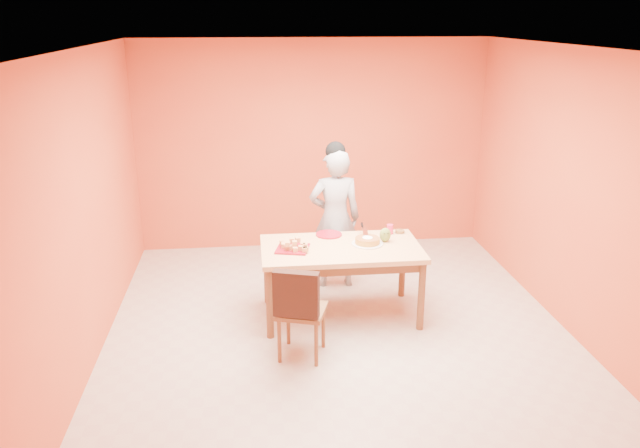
{
  "coord_description": "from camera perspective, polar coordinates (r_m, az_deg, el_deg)",
  "views": [
    {
      "loc": [
        -0.8,
        -5.43,
        2.98
      ],
      "look_at": [
        -0.15,
        0.3,
        1.03
      ],
      "focal_mm": 35.0,
      "sensor_mm": 36.0,
      "label": 1
    }
  ],
  "objects": [
    {
      "name": "wall_right",
      "position": [
        6.43,
        22.13,
        2.66
      ],
      "size": [
        0.0,
        5.0,
        5.0
      ],
      "primitive_type": "plane",
      "rotation": [
        1.57,
        0.0,
        -1.57
      ],
      "color": "#C6522D",
      "rests_on": "floor"
    },
    {
      "name": "white_cake_plate",
      "position": [
        6.32,
        4.35,
        -1.81
      ],
      "size": [
        0.37,
        0.37,
        0.01
      ],
      "primitive_type": "cylinder",
      "rotation": [
        0.0,
        0.0,
        0.2
      ],
      "color": "silver",
      "rests_on": "dining_table"
    },
    {
      "name": "wall_left",
      "position": [
        5.85,
        -20.54,
        1.33
      ],
      "size": [
        0.0,
        5.0,
        5.0
      ],
      "primitive_type": "plane",
      "rotation": [
        1.57,
        0.0,
        1.57
      ],
      "color": "#C6522D",
      "rests_on": "floor"
    },
    {
      "name": "pastry_platter",
      "position": [
        6.17,
        -2.52,
        -2.27
      ],
      "size": [
        0.37,
        0.37,
        0.02
      ],
      "primitive_type": "cube",
      "rotation": [
        0.0,
        0.0,
        -0.24
      ],
      "color": "maroon",
      "rests_on": "dining_table"
    },
    {
      "name": "sponge_cake",
      "position": [
        6.31,
        4.36,
        -1.52
      ],
      "size": [
        0.3,
        0.3,
        0.06
      ],
      "primitive_type": "cylinder",
      "rotation": [
        0.0,
        0.0,
        0.24
      ],
      "color": "gold",
      "rests_on": "white_cake_plate"
    },
    {
      "name": "wall_back",
      "position": [
        8.13,
        -0.68,
        7.17
      ],
      "size": [
        4.5,
        0.0,
        4.5
      ],
      "primitive_type": "plane",
      "rotation": [
        1.57,
        0.0,
        0.0
      ],
      "color": "#C6522D",
      "rests_on": "floor"
    },
    {
      "name": "pastry_pile",
      "position": [
        6.15,
        -2.53,
        -1.8
      ],
      "size": [
        0.28,
        0.28,
        0.09
      ],
      "primitive_type": null,
      "color": "tan",
      "rests_on": "pastry_platter"
    },
    {
      "name": "dining_chair",
      "position": [
        5.62,
        -1.68,
        -7.79
      ],
      "size": [
        0.53,
        0.59,
        0.91
      ],
      "rotation": [
        0.0,
        0.0,
        -0.31
      ],
      "color": "brown",
      "rests_on": "floor"
    },
    {
      "name": "dining_table",
      "position": [
        6.28,
        1.94,
        -2.88
      ],
      "size": [
        1.6,
        0.9,
        0.76
      ],
      "color": "#F1C17E",
      "rests_on": "floor"
    },
    {
      "name": "ceiling",
      "position": [
        5.49,
        2.0,
        15.81
      ],
      "size": [
        5.0,
        5.0,
        0.0
      ],
      "primitive_type": "plane",
      "rotation": [
        3.14,
        0.0,
        0.0
      ],
      "color": "white",
      "rests_on": "wall_back"
    },
    {
      "name": "person",
      "position": [
        6.97,
        1.38,
        0.48
      ],
      "size": [
        0.58,
        0.38,
        1.59
      ],
      "primitive_type": "imported",
      "rotation": [
        0.0,
        0.0,
        3.14
      ],
      "color": "gray",
      "rests_on": "floor"
    },
    {
      "name": "red_dinner_plate",
      "position": [
        6.56,
        0.82,
        -0.96
      ],
      "size": [
        0.3,
        0.3,
        0.02
      ],
      "primitive_type": "cylinder",
      "rotation": [
        0.0,
        0.0,
        -0.11
      ],
      "color": "maroon",
      "rests_on": "dining_table"
    },
    {
      "name": "egg_ornament",
      "position": [
        6.39,
        5.98,
        -0.99
      ],
      "size": [
        0.14,
        0.12,
        0.15
      ],
      "primitive_type": "ellipsoid",
      "rotation": [
        0.0,
        0.0,
        0.28
      ],
      "color": "olive",
      "rests_on": "dining_table"
    },
    {
      "name": "floor",
      "position": [
        6.24,
        1.72,
        -9.79
      ],
      "size": [
        5.0,
        5.0,
        0.0
      ],
      "primitive_type": "plane",
      "color": "beige",
      "rests_on": "ground"
    },
    {
      "name": "checker_tin",
      "position": [
        6.68,
        7.31,
        -0.69
      ],
      "size": [
        0.1,
        0.1,
        0.03
      ],
      "primitive_type": "cylinder",
      "rotation": [
        0.0,
        0.0,
        0.01
      ],
      "color": "#3C2110",
      "rests_on": "dining_table"
    },
    {
      "name": "magenta_glass",
      "position": [
        6.63,
        6.41,
        -0.47
      ],
      "size": [
        0.08,
        0.08,
        0.1
      ],
      "primitive_type": "cylinder",
      "rotation": [
        0.0,
        0.0,
        0.08
      ],
      "color": "#D7204C",
      "rests_on": "dining_table"
    },
    {
      "name": "cake_server",
      "position": [
        6.47,
        4.16,
        -0.68
      ],
      "size": [
        0.09,
        0.27,
        0.01
      ],
      "primitive_type": "cube",
      "rotation": [
        0.0,
        0.0,
        -0.13
      ],
      "color": "white",
      "rests_on": "sponge_cake"
    }
  ]
}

